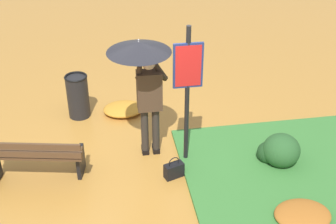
% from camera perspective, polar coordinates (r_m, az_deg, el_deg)
% --- Properties ---
extents(ground_plane, '(18.00, 18.00, 0.00)m').
position_cam_1_polar(ground_plane, '(7.61, -4.20, -5.54)').
color(ground_plane, '#B27A33').
extents(person_with_umbrella, '(0.96, 0.96, 2.04)m').
position_cam_1_polar(person_with_umbrella, '(6.86, -3.05, 5.32)').
color(person_with_umbrella, '#2D2823').
rests_on(person_with_umbrella, ground_plane).
extents(info_sign_post, '(0.44, 0.07, 2.30)m').
position_cam_1_polar(info_sign_post, '(6.75, 2.45, 3.85)').
color(info_sign_post, black).
rests_on(info_sign_post, ground_plane).
extents(handbag, '(0.33, 0.23, 0.37)m').
position_cam_1_polar(handbag, '(7.11, 0.74, -7.23)').
color(handbag, black).
rests_on(handbag, ground_plane).
extents(park_bench, '(1.41, 0.63, 0.75)m').
position_cam_1_polar(park_bench, '(7.18, -16.07, -5.46)').
color(park_bench, black).
rests_on(park_bench, ground_plane).
extents(trash_bin, '(0.42, 0.42, 0.83)m').
position_cam_1_polar(trash_bin, '(8.60, -11.14, 1.96)').
color(trash_bin, black).
rests_on(trash_bin, ground_plane).
extents(shrub_cluster, '(0.65, 0.59, 0.53)m').
position_cam_1_polar(shrub_cluster, '(7.51, 13.59, -4.70)').
color(shrub_cluster, '#285628').
rests_on(shrub_cluster, ground_plane).
extents(leaf_pile_near_person, '(0.76, 0.61, 0.17)m').
position_cam_1_polar(leaf_pile_near_person, '(8.73, -5.55, 0.39)').
color(leaf_pile_near_person, '#C68428').
rests_on(leaf_pile_near_person, ground_plane).
extents(leaf_pile_by_bench, '(0.79, 0.63, 0.17)m').
position_cam_1_polar(leaf_pile_by_bench, '(6.70, 16.38, -12.18)').
color(leaf_pile_by_bench, '#A86023').
rests_on(leaf_pile_by_bench, ground_plane).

